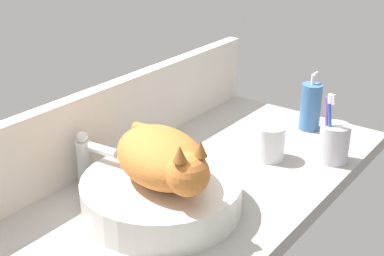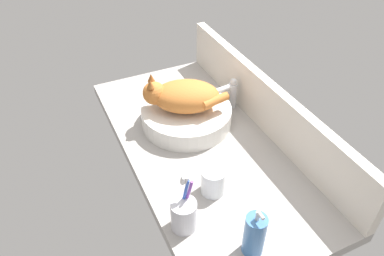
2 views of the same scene
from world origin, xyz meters
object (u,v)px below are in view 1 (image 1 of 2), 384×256
at_px(toothbrush_cup, 334,142).
at_px(sink_basin, 162,194).
at_px(soap_dispenser, 311,106).
at_px(water_glass, 270,144).
at_px(faucet, 88,157).
at_px(cat, 164,158).

bearing_deg(toothbrush_cup, sink_basin, 154.76).
bearing_deg(soap_dispenser, water_glass, 179.92).
distance_m(faucet, water_glass, 0.47).
bearing_deg(faucet, cat, -85.84).
xyz_separation_m(soap_dispenser, water_glass, (-0.24, 0.00, -0.03)).
relative_size(faucet, toothbrush_cup, 0.73).
xyz_separation_m(soap_dispenser, toothbrush_cup, (-0.15, -0.14, -0.02)).
bearing_deg(toothbrush_cup, water_glass, 121.13).
bearing_deg(toothbrush_cup, faucet, 138.13).
distance_m(soap_dispenser, water_glass, 0.24).
height_order(sink_basin, soap_dispenser, soap_dispenser).
distance_m(sink_basin, faucet, 0.21).
xyz_separation_m(sink_basin, water_glass, (0.36, -0.07, 0.00)).
height_order(faucet, toothbrush_cup, toothbrush_cup).
relative_size(sink_basin, faucet, 2.57).
height_order(sink_basin, faucet, faucet).
relative_size(cat, soap_dispenser, 1.76).
bearing_deg(cat, water_glass, -8.80).
height_order(cat, faucet, cat).
bearing_deg(water_glass, sink_basin, 169.09).
distance_m(sink_basin, water_glass, 0.36).
bearing_deg(water_glass, cat, 171.20).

